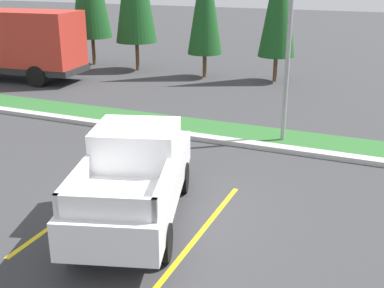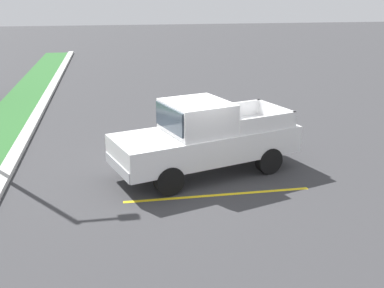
% 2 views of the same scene
% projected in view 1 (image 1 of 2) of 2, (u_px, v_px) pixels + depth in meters
% --- Properties ---
extents(ground_plane, '(120.00, 120.00, 0.00)m').
position_uv_depth(ground_plane, '(137.00, 206.00, 11.62)').
color(ground_plane, '#38383A').
extents(parking_line_near, '(0.12, 4.80, 0.01)m').
position_uv_depth(parking_line_near, '(79.00, 207.00, 11.57)').
color(parking_line_near, yellow).
rests_on(parking_line_near, ground).
extents(parking_line_far, '(0.12, 4.80, 0.01)m').
position_uv_depth(parking_line_far, '(201.00, 233.00, 10.42)').
color(parking_line_far, yellow).
rests_on(parking_line_far, ground).
extents(curb_strip, '(56.00, 0.40, 0.15)m').
position_uv_depth(curb_strip, '(212.00, 139.00, 15.93)').
color(curb_strip, '#B2B2AD').
rests_on(curb_strip, ground).
extents(grass_median, '(56.00, 1.80, 0.06)m').
position_uv_depth(grass_median, '(224.00, 131.00, 16.89)').
color(grass_median, '#2D662D').
rests_on(grass_median, ground).
extents(pickup_truck_main, '(3.38, 5.54, 2.10)m').
position_uv_depth(pickup_truck_main, '(135.00, 176.00, 10.69)').
color(pickup_truck_main, black).
rests_on(pickup_truck_main, ground).
extents(cargo_truck_distant, '(6.99, 3.04, 3.40)m').
position_uv_depth(cargo_truck_distant, '(18.00, 43.00, 24.11)').
color(cargo_truck_distant, black).
rests_on(cargo_truck_distant, ground).
extents(street_light, '(0.24, 1.49, 6.36)m').
position_uv_depth(street_light, '(289.00, 25.00, 14.55)').
color(street_light, gray).
rests_on(street_light, ground).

